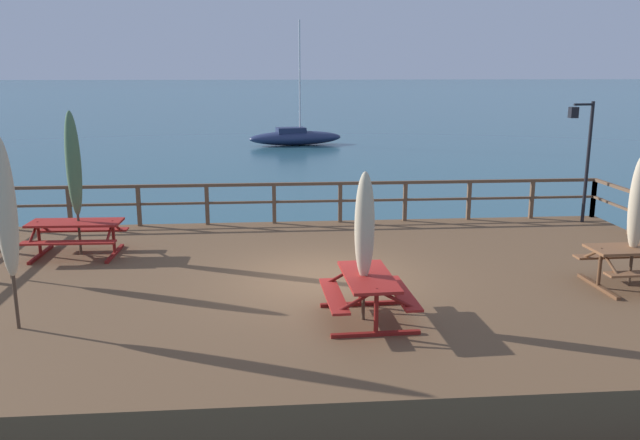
# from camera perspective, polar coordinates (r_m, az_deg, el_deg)

# --- Properties ---
(ground_plane) EXTENTS (600.00, 600.00, 0.00)m
(ground_plane) POSITION_cam_1_polar(r_m,az_deg,el_deg) (13.05, 0.27, -8.19)
(ground_plane) COLOR #2D5B6B
(wooden_deck) EXTENTS (16.15, 9.80, 0.74)m
(wooden_deck) POSITION_cam_1_polar(r_m,az_deg,el_deg) (12.92, 0.28, -6.66)
(wooden_deck) COLOR brown
(wooden_deck) RESTS_ON ground
(railing_waterside_far) EXTENTS (15.95, 0.10, 1.09)m
(railing_waterside_far) POSITION_cam_1_polar(r_m,az_deg,el_deg) (17.20, -1.13, 2.20)
(railing_waterside_far) COLOR brown
(railing_waterside_far) RESTS_ON wooden_deck
(picnic_table_front_right) EXTENTS (1.72, 1.45, 0.78)m
(picnic_table_front_right) POSITION_cam_1_polar(r_m,az_deg,el_deg) (13.49, 25.88, -3.06)
(picnic_table_front_right) COLOR brown
(picnic_table_front_right) RESTS_ON wooden_deck
(picnic_table_back_right) EXTENTS (1.46, 1.74, 0.78)m
(picnic_table_back_right) POSITION_cam_1_polar(r_m,az_deg,el_deg) (10.58, 4.25, -5.96)
(picnic_table_back_right) COLOR maroon
(picnic_table_back_right) RESTS_ON wooden_deck
(picnic_table_mid_centre) EXTENTS (2.00, 1.46, 0.78)m
(picnic_table_mid_centre) POSITION_cam_1_polar(r_m,az_deg,el_deg) (15.15, -20.67, -0.89)
(picnic_table_mid_centre) COLOR maroon
(picnic_table_mid_centre) RESTS_ON wooden_deck
(patio_umbrella_short_back) EXTENTS (0.32, 0.32, 2.49)m
(patio_umbrella_short_back) POSITION_cam_1_polar(r_m,az_deg,el_deg) (13.31, 26.15, 1.26)
(patio_umbrella_short_back) COLOR #4C3828
(patio_umbrella_short_back) RESTS_ON wooden_deck
(patio_umbrella_tall_back_right) EXTENTS (0.32, 0.32, 2.46)m
(patio_umbrella_tall_back_right) POSITION_cam_1_polar(r_m,az_deg,el_deg) (10.30, 3.93, -0.62)
(patio_umbrella_tall_back_right) COLOR #4C3828
(patio_umbrella_tall_back_right) RESTS_ON wooden_deck
(patio_umbrella_tall_mid_left) EXTENTS (0.32, 0.32, 3.16)m
(patio_umbrella_tall_mid_left) POSITION_cam_1_polar(r_m,az_deg,el_deg) (14.93, -20.86, 4.58)
(patio_umbrella_tall_mid_left) COLOR #4C3828
(patio_umbrella_tall_mid_left) RESTS_ON wooden_deck
(patio_umbrella_short_front) EXTENTS (0.32, 0.32, 3.05)m
(patio_umbrella_short_front) POSITION_cam_1_polar(r_m,az_deg,el_deg) (10.93, -25.92, 0.90)
(patio_umbrella_short_front) COLOR #4C3828
(patio_umbrella_short_front) RESTS_ON wooden_deck
(patio_umbrella_tall_mid_right) EXTENTS (0.32, 0.32, 2.71)m
(patio_umbrella_tall_mid_right) POSITION_cam_1_polar(r_m,az_deg,el_deg) (13.74, -26.15, 2.21)
(patio_umbrella_tall_mid_right) COLOR #4C3828
(patio_umbrella_tall_mid_right) RESTS_ON wooden_deck
(lamp_post_hooked) EXTENTS (0.69, 0.22, 3.20)m
(lamp_post_hooked) POSITION_cam_1_polar(r_m,az_deg,el_deg) (18.35, 22.10, 6.25)
(lamp_post_hooked) COLOR black
(lamp_post_hooked) RESTS_ON wooden_deck
(sailboat_distant) EXTENTS (6.20, 2.73, 7.72)m
(sailboat_distant) POSITION_cam_1_polar(r_m,az_deg,el_deg) (41.82, -2.19, 7.30)
(sailboat_distant) COLOR navy
(sailboat_distant) RESTS_ON ground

